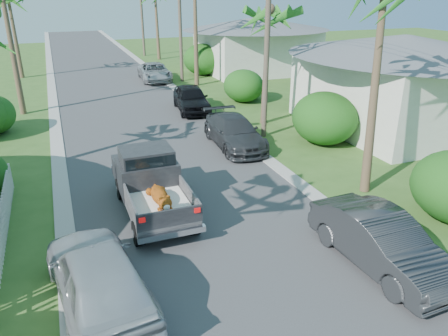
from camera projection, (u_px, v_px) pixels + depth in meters
name	position (u px, v px, depth m)	size (l,w,h in m)	color
road	(118.00, 95.00, 30.75)	(8.00, 100.00, 0.02)	#38383A
curb_left	(53.00, 100.00, 29.32)	(0.60, 100.00, 0.06)	#A5A39E
curb_right	(177.00, 89.00, 32.17)	(0.60, 100.00, 0.06)	#A5A39E
pickup_truck	(150.00, 180.00, 14.73)	(1.98, 5.12, 2.06)	black
parked_car_rn	(381.00, 242.00, 11.66)	(1.59, 4.55, 1.50)	#27292B
parked_car_rm	(234.00, 132.00, 20.56)	(1.97, 4.84, 1.40)	#2E3033
parked_car_rf	(191.00, 99.00, 26.46)	(1.82, 4.51, 1.54)	black
parked_car_rd	(155.00, 72.00, 35.09)	(2.27, 4.93, 1.37)	#A9ACB0
parked_car_ln	(98.00, 277.00, 10.13)	(1.93, 4.80, 1.64)	silver
palm_r_b	(268.00, 10.00, 22.05)	(4.40, 4.40, 7.20)	brown
shrub_r_b	(324.00, 118.00, 20.81)	(3.00, 3.30, 2.50)	#1D4B15
shrub_r_c	(244.00, 86.00, 28.54)	(2.60, 2.86, 2.10)	#1D4B15
shrub_r_d	(202.00, 59.00, 37.22)	(3.20, 3.52, 2.60)	#1D4B15
house_right_near	(400.00, 86.00, 23.02)	(8.00, 9.00, 4.80)	silver
house_right_far	(256.00, 47.00, 38.56)	(9.00, 8.00, 4.60)	silver
utility_pole_b	(267.00, 43.00, 20.51)	(1.60, 0.26, 9.00)	brown
utility_pole_c	(180.00, 21.00, 33.43)	(1.60, 0.26, 9.00)	brown
utility_pole_d	(142.00, 11.00, 46.35)	(1.60, 0.26, 9.00)	brown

